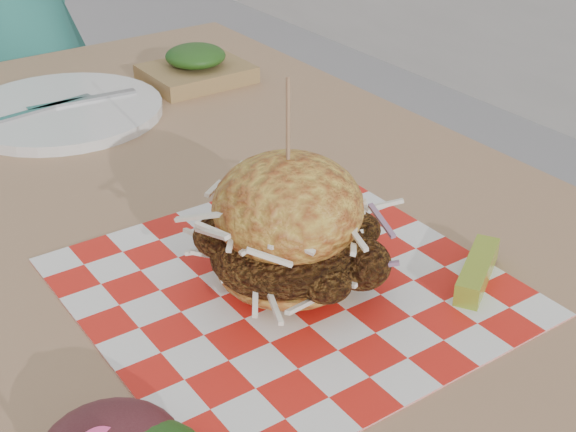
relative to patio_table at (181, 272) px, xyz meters
name	(u,v)px	position (x,y,z in m)	size (l,w,h in m)	color
patio_table	(181,272)	(0.00, 0.00, 0.00)	(0.80, 1.20, 0.75)	tan
paper_liner	(288,286)	(0.02, -0.19, 0.08)	(0.36, 0.36, 0.00)	red
sandwich	(288,233)	(0.02, -0.19, 0.14)	(0.18, 0.18, 0.20)	gold
pickle_spear	(477,271)	(0.16, -0.28, 0.09)	(0.10, 0.02, 0.02)	#A6B033
place_setting	(63,111)	(0.00, 0.33, 0.09)	(0.27, 0.27, 0.02)	white
kraft_tray	(196,67)	(0.22, 0.34, 0.10)	(0.15, 0.12, 0.06)	olive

